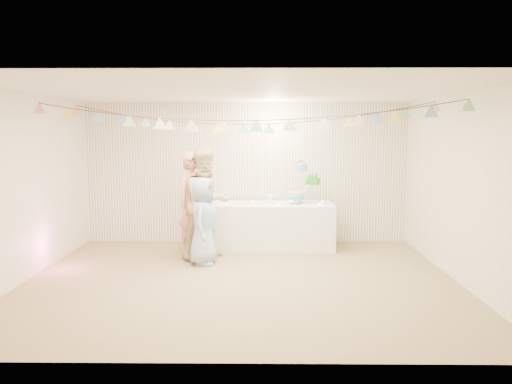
{
  "coord_description": "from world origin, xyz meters",
  "views": [
    {
      "loc": [
        0.29,
        -6.76,
        2.08
      ],
      "look_at": [
        0.2,
        0.8,
        1.15
      ],
      "focal_mm": 35.0,
      "sensor_mm": 36.0,
      "label": 1
    }
  ],
  "objects_px": {
    "person_child": "(203,221)",
    "person_adult_a": "(194,204)",
    "cake_stand": "(304,186)",
    "table": "(272,226)",
    "person_adult_b": "(207,204)"
  },
  "relations": [
    {
      "from": "cake_stand",
      "to": "person_child",
      "type": "relative_size",
      "value": 0.53
    },
    {
      "from": "cake_stand",
      "to": "person_child",
      "type": "xyz_separation_m",
      "value": [
        -1.65,
        -1.14,
        -0.43
      ]
    },
    {
      "from": "person_adult_b",
      "to": "person_child",
      "type": "bearing_deg",
      "value": -130.77
    },
    {
      "from": "table",
      "to": "person_adult_b",
      "type": "bearing_deg",
      "value": -146.86
    },
    {
      "from": "table",
      "to": "person_adult_a",
      "type": "bearing_deg",
      "value": -158.16
    },
    {
      "from": "person_adult_b",
      "to": "cake_stand",
      "type": "bearing_deg",
      "value": -12.75
    },
    {
      "from": "cake_stand",
      "to": "person_adult_a",
      "type": "bearing_deg",
      "value": -162.79
    },
    {
      "from": "table",
      "to": "person_child",
      "type": "relative_size",
      "value": 1.57
    },
    {
      "from": "table",
      "to": "person_adult_b",
      "type": "xyz_separation_m",
      "value": [
        -1.08,
        -0.71,
        0.5
      ]
    },
    {
      "from": "table",
      "to": "person_adult_b",
      "type": "distance_m",
      "value": 1.39
    },
    {
      "from": "person_adult_a",
      "to": "person_child",
      "type": "bearing_deg",
      "value": -115.69
    },
    {
      "from": "cake_stand",
      "to": "person_adult_a",
      "type": "relative_size",
      "value": 0.41
    },
    {
      "from": "person_child",
      "to": "person_adult_a",
      "type": "bearing_deg",
      "value": 28.3
    },
    {
      "from": "table",
      "to": "person_adult_a",
      "type": "xyz_separation_m",
      "value": [
        -1.32,
        -0.53,
        0.47
      ]
    },
    {
      "from": "person_child",
      "to": "person_adult_b",
      "type": "bearing_deg",
      "value": 3.66
    }
  ]
}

